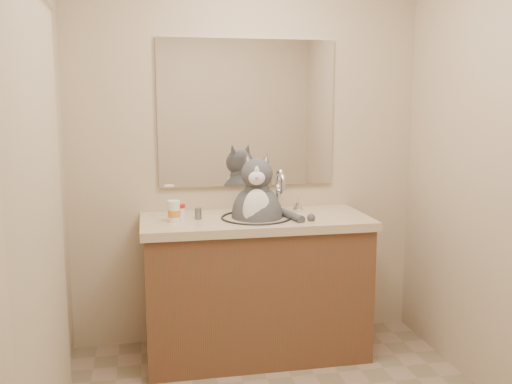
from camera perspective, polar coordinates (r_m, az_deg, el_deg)
room at (r=2.38m, az=4.43°, el=1.02°), size 2.22×2.52×2.42m
vanity at (r=3.47m, az=-0.04°, el=-9.12°), size 1.34×0.59×1.12m
mirror at (r=3.56m, az=-0.90°, el=7.86°), size 1.10×0.02×0.90m
shower_curtain at (r=2.45m, az=-20.70°, el=-3.31°), size 0.02×1.30×1.93m
cat at (r=3.35m, az=0.13°, el=-2.01°), size 0.42×0.41×0.60m
pill_bottle_redcap at (r=3.31m, az=-7.53°, el=-1.99°), size 0.06×0.06×0.09m
pill_bottle_orange at (r=3.26m, az=-8.21°, el=-1.95°), size 0.09×0.09×0.12m
grey_canister at (r=3.32m, az=-5.81°, el=-2.15°), size 0.05×0.05×0.07m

